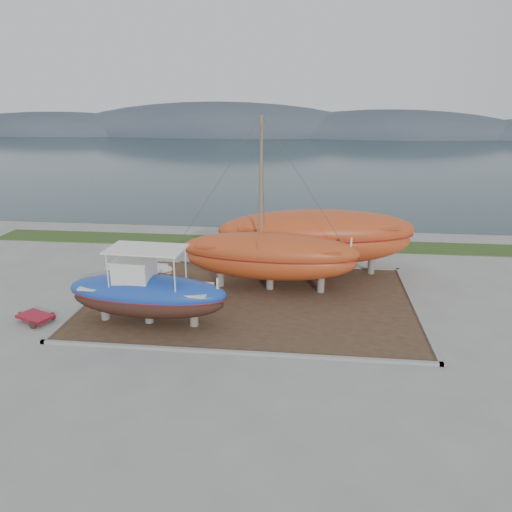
# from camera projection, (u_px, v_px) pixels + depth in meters

# --- Properties ---
(ground) EXTENTS (140.00, 140.00, 0.00)m
(ground) POSITION_uv_depth(u_px,v_px,m) (240.00, 333.00, 24.54)
(ground) COLOR gray
(ground) RESTS_ON ground
(dirt_patch) EXTENTS (18.00, 12.00, 0.06)m
(dirt_patch) POSITION_uv_depth(u_px,v_px,m) (250.00, 300.00, 28.31)
(dirt_patch) COLOR #422D1E
(dirt_patch) RESTS_ON ground
(curb_frame) EXTENTS (18.60, 12.60, 0.15)m
(curb_frame) POSITION_uv_depth(u_px,v_px,m) (250.00, 300.00, 28.29)
(curb_frame) COLOR gray
(curb_frame) RESTS_ON ground
(grass_strip) EXTENTS (44.00, 3.00, 0.08)m
(grass_strip) POSITION_uv_depth(u_px,v_px,m) (268.00, 243.00, 39.16)
(grass_strip) COLOR #284219
(grass_strip) RESTS_ON ground
(sea) EXTENTS (260.00, 100.00, 0.04)m
(sea) POSITION_uv_depth(u_px,v_px,m) (295.00, 158.00, 90.65)
(sea) COLOR #1B3036
(sea) RESTS_ON ground
(mountain_ridge) EXTENTS (200.00, 36.00, 20.00)m
(mountain_ridge) POSITION_uv_depth(u_px,v_px,m) (302.00, 134.00, 142.59)
(mountain_ridge) COLOR #333D49
(mountain_ridge) RESTS_ON ground
(blue_caique) EXTENTS (8.35, 2.97, 3.97)m
(blue_caique) POSITION_uv_depth(u_px,v_px,m) (147.00, 286.00, 24.96)
(blue_caique) COLOR #1B42AD
(blue_caique) RESTS_ON dirt_patch
(white_dinghy) EXTENTS (4.32, 1.70, 1.29)m
(white_dinghy) POSITION_uv_depth(u_px,v_px,m) (139.00, 273.00, 30.65)
(white_dinghy) COLOR silver
(white_dinghy) RESTS_ON dirt_patch
(orange_sailboat) EXTENTS (10.65, 3.60, 10.04)m
(orange_sailboat) POSITION_uv_depth(u_px,v_px,m) (270.00, 207.00, 28.37)
(orange_sailboat) COLOR #AF3F1B
(orange_sailboat) RESTS_ON dirt_patch
(orange_bare_hull) EXTENTS (12.91, 5.35, 4.11)m
(orange_bare_hull) POSITION_uv_depth(u_px,v_px,m) (316.00, 243.00, 31.79)
(orange_bare_hull) COLOR #AF3F1B
(orange_bare_hull) RESTS_ON dirt_patch
(red_trailer) EXTENTS (2.95, 2.25, 0.37)m
(red_trailer) POSITION_uv_depth(u_px,v_px,m) (36.00, 318.00, 25.68)
(red_trailer) COLOR maroon
(red_trailer) RESTS_ON ground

